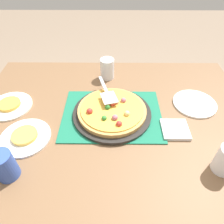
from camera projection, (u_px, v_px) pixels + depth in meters
ground_plane at (112, 187)px, 1.53m from camera, size 8.00×8.00×0.00m
dining_table at (112, 130)px, 1.09m from camera, size 1.40×1.00×0.75m
placemat at (112, 115)px, 1.01m from camera, size 0.48×0.36×0.01m
pizza_pan at (112, 113)px, 1.00m from camera, size 0.38×0.38×0.01m
pizza at (112, 110)px, 0.99m from camera, size 0.33×0.33×0.05m
plate_near_left at (10, 106)px, 1.05m from camera, size 0.22×0.22×0.01m
plate_far_right at (25, 137)px, 0.90m from camera, size 0.22×0.22×0.01m
plate_side at (195, 103)px, 1.07m from camera, size 0.22×0.22×0.01m
served_slice_left at (9, 104)px, 1.04m from camera, size 0.11×0.11×0.02m
served_slice_right at (25, 135)px, 0.89m from camera, size 0.11×0.11×0.02m
cup_near at (4, 166)px, 0.74m from camera, size 0.08×0.08×0.12m
cup_corner at (107, 69)px, 1.21m from camera, size 0.08×0.08×0.12m
pizza_server at (107, 92)px, 1.03m from camera, size 0.11×0.23×0.01m
napkin_stack at (175, 129)px, 0.93m from camera, size 0.12×0.12×0.02m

